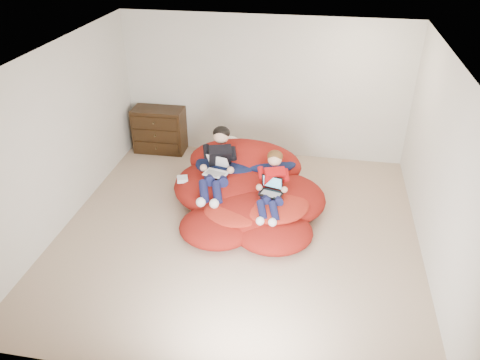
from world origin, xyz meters
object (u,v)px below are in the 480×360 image
object	(u,v)px
laptop_white	(217,168)
laptop_black	(272,189)
older_boy	(218,161)
dresser	(160,130)
younger_boy	(272,183)
beanbag_pile	(247,192)

from	to	relation	value
laptop_white	laptop_black	bearing A→B (deg)	-20.24
older_boy	laptop_white	xyz separation A→B (m)	(-0.00, -0.07, -0.08)
dresser	older_boy	distance (m)	2.13
younger_boy	laptop_black	size ratio (longest dim) A/B	2.83
older_boy	laptop_white	world-z (taller)	older_boy
younger_boy	dresser	bearing A→B (deg)	141.27
dresser	younger_boy	bearing A→B (deg)	-38.73
beanbag_pile	older_boy	xyz separation A→B (m)	(-0.46, 0.05, 0.46)
older_boy	dresser	bearing A→B (deg)	133.45
dresser	younger_boy	size ratio (longest dim) A/B	0.92
dresser	younger_boy	world-z (taller)	younger_boy
younger_boy	laptop_white	world-z (taller)	younger_boy
beanbag_pile	younger_boy	xyz separation A→B (m)	(0.40, -0.28, 0.37)
dresser	beanbag_pile	distance (m)	2.49
older_boy	younger_boy	size ratio (longest dim) A/B	1.17
dresser	laptop_black	bearing A→B (deg)	-39.65
older_boy	younger_boy	distance (m)	0.93
beanbag_pile	laptop_white	bearing A→B (deg)	-177.45
older_boy	laptop_white	bearing A→B (deg)	-90.00
dresser	beanbag_pile	world-z (taller)	dresser
older_boy	laptop_black	xyz separation A→B (m)	(0.86, -0.39, -0.15)
laptop_white	younger_boy	bearing A→B (deg)	-16.55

